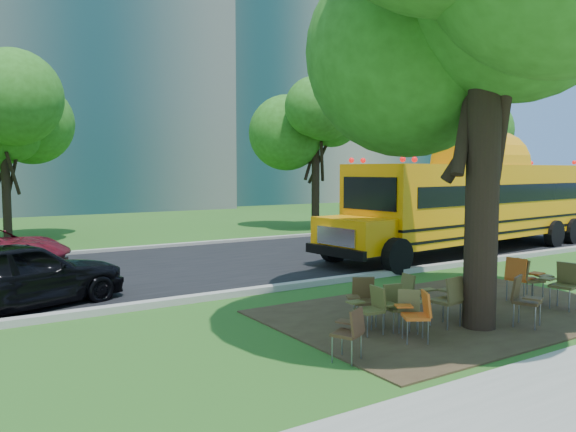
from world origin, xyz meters
TOP-DOWN VIEW (x-y plane):
  - ground at (0.00, 0.00)m, footprint 160.00×160.00m
  - dirt_patch at (1.00, -0.50)m, footprint 7.00×4.50m
  - asphalt_road at (0.00, 7.00)m, footprint 80.00×8.00m
  - kerb_near at (0.00, 3.00)m, footprint 80.00×0.25m
  - kerb_far at (0.00, 11.10)m, footprint 80.00×0.25m
  - building_right at (24.00, 38.00)m, footprint 30.00×16.00m
  - bg_tree_2 at (-5.00, 16.00)m, footprint 4.80×4.80m
  - bg_tree_3 at (8.00, 14.00)m, footprint 5.60×5.60m
  - bg_tree_4 at (16.00, 13.00)m, footprint 5.00×5.00m
  - school_bus at (8.16, 4.76)m, footprint 12.13×3.77m
  - chair_0 at (-2.42, -1.63)m, footprint 0.54×0.63m
  - chair_1 at (-0.72, -1.10)m, footprint 0.67×0.53m
  - chair_2 at (-0.96, -1.51)m, footprint 0.55×0.70m
  - chair_3 at (-0.83, -0.83)m, footprint 0.60×0.47m
  - chair_4 at (0.11, -1.21)m, footprint 0.61×0.59m
  - chair_5 at (1.22, -1.88)m, footprint 0.61×0.69m
  - chair_6 at (3.01, -1.52)m, footprint 0.64×0.63m
  - chair_7 at (2.80, -0.70)m, footprint 0.63×0.64m
  - chair_8 at (-1.30, -0.78)m, footprint 0.48×0.56m
  - chair_9 at (-1.05, -0.27)m, footprint 0.71×0.56m
  - chair_10 at (0.18, -0.28)m, footprint 0.47×0.57m
  - chair_11 at (1.14, -0.97)m, footprint 0.59×0.75m
  - chair_12 at (2.92, -0.81)m, footprint 0.58×0.74m
  - black_car at (-6.03, 4.17)m, footprint 4.41×2.88m

SIDE VIEW (x-z plane):
  - ground at x=0.00m, z-range 0.00..0.00m
  - dirt_patch at x=1.00m, z-range 0.00..0.03m
  - asphalt_road at x=0.00m, z-range 0.00..0.04m
  - kerb_near at x=0.00m, z-range 0.00..0.14m
  - kerb_far at x=0.00m, z-range 0.00..0.14m
  - chair_1 at x=-0.72m, z-range 0.09..0.87m
  - chair_0 at x=-2.42m, z-range 0.09..0.88m
  - chair_3 at x=-0.83m, z-range 0.09..0.90m
  - chair_10 at x=0.18m, z-range 0.09..0.90m
  - chair_8 at x=-1.30m, z-range 0.10..0.91m
  - chair_2 at x=-0.96m, z-range 0.10..0.93m
  - chair_9 at x=-1.05m, z-range 0.10..0.95m
  - chair_11 at x=1.14m, z-range 0.10..0.97m
  - chair_5 at x=1.22m, z-range 0.11..1.01m
  - chair_4 at x=0.11m, z-range 0.11..1.03m
  - chair_12 at x=2.92m, z-range 0.11..1.03m
  - chair_6 at x=3.01m, z-range 0.11..1.04m
  - chair_7 at x=2.80m, z-range 0.11..1.06m
  - black_car at x=-6.03m, z-range 0.00..1.39m
  - school_bus at x=8.16m, z-range 0.23..3.15m
  - bg_tree_2 at x=-5.00m, z-range 0.90..7.52m
  - bg_tree_4 at x=16.00m, z-range 0.92..7.77m
  - bg_tree_3 at x=8.00m, z-range 1.11..8.95m
  - building_right at x=24.00m, z-range 0.00..25.00m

